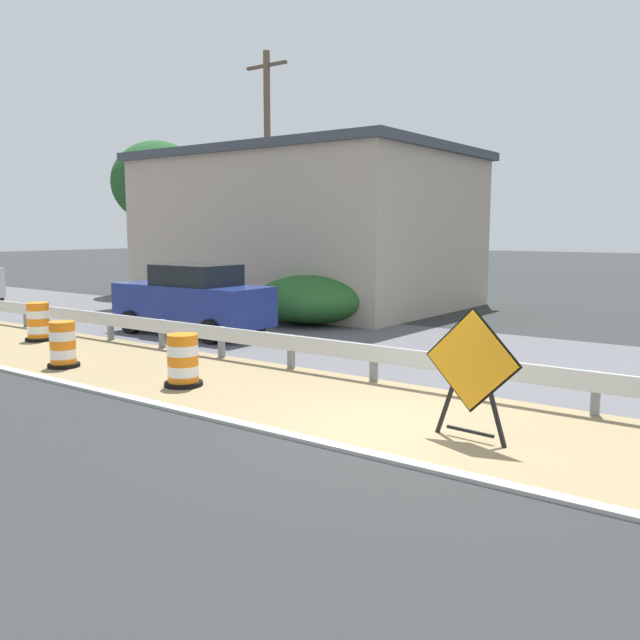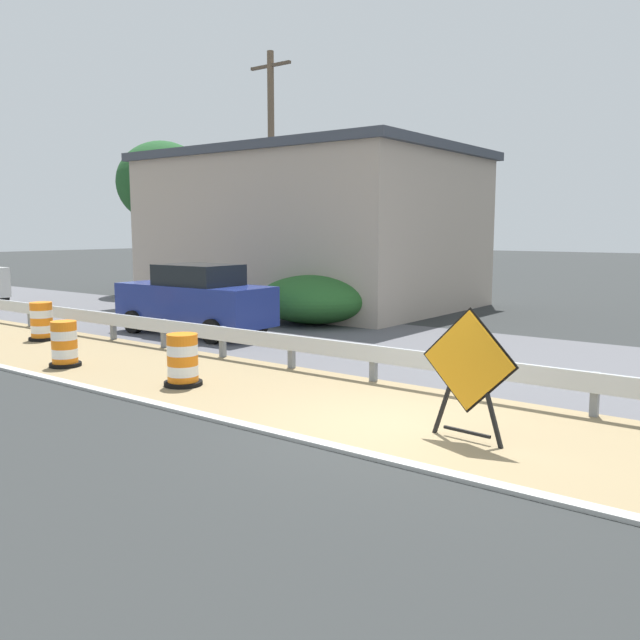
% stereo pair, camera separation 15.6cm
% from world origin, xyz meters
% --- Properties ---
extents(ground_plane, '(160.00, 160.00, 0.00)m').
position_xyz_m(ground_plane, '(0.00, 0.00, 0.00)').
color(ground_plane, '#2B2D2D').
extents(median_dirt_strip, '(3.78, 120.00, 0.01)m').
position_xyz_m(median_dirt_strip, '(0.69, 0.00, 0.00)').
color(median_dirt_strip, '#8E7A56').
rests_on(median_dirt_strip, ground).
extents(far_lane_asphalt, '(6.91, 120.00, 0.00)m').
position_xyz_m(far_lane_asphalt, '(6.03, 0.00, 0.00)').
color(far_lane_asphalt, '#56565B').
rests_on(far_lane_asphalt, ground).
extents(curb_near_edge, '(0.20, 120.00, 0.11)m').
position_xyz_m(curb_near_edge, '(-1.30, 0.00, 0.00)').
color(curb_near_edge, '#ADADA8').
rests_on(curb_near_edge, ground).
extents(guardrail_median, '(0.18, 56.85, 0.71)m').
position_xyz_m(guardrail_median, '(2.34, -1.17, 0.52)').
color(guardrail_median, silver).
rests_on(guardrail_median, ground).
extents(warning_sign_diamond, '(0.18, 1.46, 1.86)m').
position_xyz_m(warning_sign_diamond, '(0.09, -1.12, 1.03)').
color(warning_sign_diamond, black).
rests_on(warning_sign_diamond, ground).
extents(traffic_barrel_nearest, '(0.71, 0.71, 0.97)m').
position_xyz_m(traffic_barrel_nearest, '(-0.04, 4.51, 0.43)').
color(traffic_barrel_nearest, orange).
rests_on(traffic_barrel_nearest, ground).
extents(traffic_barrel_close, '(0.66, 0.66, 0.97)m').
position_xyz_m(traffic_barrel_close, '(-0.37, 7.84, 0.43)').
color(traffic_barrel_close, orange).
rests_on(traffic_barrel_close, ground).
extents(traffic_barrel_mid, '(0.70, 0.70, 1.00)m').
position_xyz_m(traffic_barrel_mid, '(1.21, 11.40, 0.45)').
color(traffic_barrel_mid, orange).
rests_on(traffic_barrel_mid, ground).
extents(car_lead_near_lane, '(2.05, 4.69, 1.94)m').
position_xyz_m(car_lead_near_lane, '(4.32, 8.92, 0.97)').
color(car_lead_near_lane, navy).
rests_on(car_lead_near_lane, ground).
extents(roadside_shop_near, '(8.55, 11.60, 5.73)m').
position_xyz_m(roadside_shop_near, '(12.17, 10.93, 2.88)').
color(roadside_shop_near, '#AD9E8E').
rests_on(roadside_shop_near, ground).
extents(utility_pole_near, '(0.24, 1.80, 9.12)m').
position_xyz_m(utility_pole_near, '(10.39, 11.41, 4.72)').
color(utility_pole_near, brown).
rests_on(utility_pole_near, ground).
extents(bush_roadside, '(3.60, 3.60, 1.49)m').
position_xyz_m(bush_roadside, '(8.15, 7.68, 0.75)').
color(bush_roadside, '#286028').
rests_on(bush_roadside, ground).
extents(tree_roadside, '(4.03, 4.03, 6.74)m').
position_xyz_m(tree_roadside, '(11.72, 18.98, 4.91)').
color(tree_roadside, brown).
rests_on(tree_roadside, ground).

